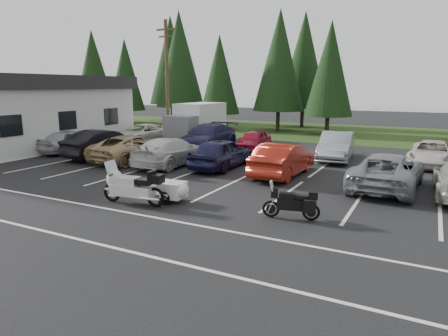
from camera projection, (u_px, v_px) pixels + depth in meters
The scene contains 30 objects.
ground at pixel (200, 192), 16.15m from camera, with size 120.00×120.00×0.00m, color black.
grass_strip at pixel (333, 132), 37.01m from camera, with size 80.00×16.00×0.01m, color #1E3210.
lake_water at pixel (403, 114), 62.16m from camera, with size 70.00×50.00×0.02m, color slate.
building at pixel (3, 112), 27.26m from camera, with size 10.60×15.60×4.90m, color silver, non-canonical shape.
utility_pole at pixel (167, 79), 30.15m from camera, with size 1.60×0.26×9.00m.
box_truck at pixel (194, 123), 30.33m from camera, with size 2.40×5.60×2.90m, color silver, non-canonical shape.
stall_markings at pixel (223, 181), 17.89m from camera, with size 32.00×16.00×0.01m, color silver.
conifer_0 at pixel (93, 69), 47.09m from camera, with size 4.58×4.58×10.66m.
conifer_1 at pixel (126, 75), 43.42m from camera, with size 3.96×3.96×9.22m.
conifer_2 at pixel (180, 59), 41.79m from camera, with size 5.10×5.10×11.89m.
conifer_3 at pixel (220, 75), 38.43m from camera, with size 3.87×3.87×9.02m.
conifer_4 at pixel (279, 60), 37.00m from camera, with size 4.80×4.80×11.17m.
conifer_5 at pixel (330, 69), 33.79m from camera, with size 4.14×4.14×9.63m.
conifer_back_a at pixel (171, 60), 47.20m from camera, with size 5.28×5.28×12.30m.
conifer_back_b at pixel (304, 60), 40.50m from camera, with size 4.97×4.97×11.58m.
car_near_0 at pixel (72, 141), 25.56m from camera, with size 1.77×4.39×1.50m, color #BBBBC1.
car_near_1 at pixel (104, 144), 23.73m from camera, with size 1.77×5.08×1.67m, color black.
car_near_2 at pixel (133, 148), 22.63m from camera, with size 2.48×5.37×1.49m, color tan.
car_near_3 at pixel (171, 152), 21.34m from camera, with size 2.11×5.19×1.51m, color silver.
car_near_4 at pixel (221, 153), 20.67m from camera, with size 1.85×4.61×1.57m, color #151636.
car_near_5 at pixel (283, 159), 18.89m from camera, with size 1.67×4.79×1.58m, color maroon.
car_near_6 at pixel (387, 171), 16.45m from camera, with size 2.48×5.37×1.49m, color gray.
car_far_0 at pixel (141, 134), 29.82m from camera, with size 2.34×5.08×1.41m, color white.
car_far_1 at pixel (207, 137), 26.95m from camera, with size 2.34×5.75×1.67m, color #1D1A41.
car_far_2 at pixel (253, 141), 26.08m from camera, with size 1.60×3.98×1.36m, color maroon.
car_far_3 at pixel (337, 146), 23.00m from camera, with size 1.69×4.84×1.60m, color gray.
car_far_4 at pixel (432, 154), 21.26m from camera, with size 2.19×4.75×1.32m, color beige.
touring_motorcycle at pixel (133, 183), 14.25m from camera, with size 2.83×0.87×1.56m, color silver, non-canonical shape.
cargo_trailer at pixel (169, 192), 14.66m from camera, with size 1.66×0.93×0.77m, color white, non-canonical shape.
adventure_motorcycle at pixel (291, 200), 12.70m from camera, with size 2.03×0.71×1.23m, color black, non-canonical shape.
Camera 1 is at (8.05, -13.42, 4.18)m, focal length 32.00 mm.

